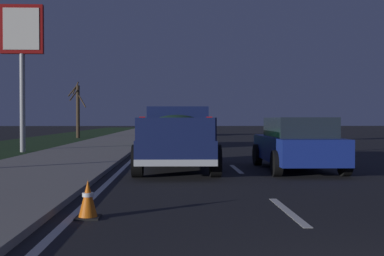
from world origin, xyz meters
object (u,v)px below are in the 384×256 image
(pickup_truck, at_px, (178,136))
(sedan_green, at_px, (173,132))
(gas_price_sign, at_px, (22,42))
(bare_tree_far, at_px, (78,109))
(traffic_cone_near, at_px, (88,200))
(sedan_tan, at_px, (174,127))
(sedan_blue, at_px, (297,143))

(pickup_truck, bearing_deg, sedan_green, 0.87)
(gas_price_sign, height_order, bare_tree_far, gas_price_sign)
(traffic_cone_near, bearing_deg, sedan_tan, -2.00)
(sedan_green, bearing_deg, traffic_cone_near, 176.29)
(sedan_green, distance_m, sedan_tan, 16.49)
(pickup_truck, xyz_separation_m, sedan_tan, (28.23, 0.16, -0.20))
(pickup_truck, relative_size, bare_tree_far, 1.23)
(bare_tree_far, bearing_deg, gas_price_sign, -177.23)
(gas_price_sign, bearing_deg, pickup_truck, -137.84)
(gas_price_sign, bearing_deg, sedan_green, -59.05)
(traffic_cone_near, bearing_deg, pickup_truck, -11.41)
(pickup_truck, bearing_deg, traffic_cone_near, 168.59)
(bare_tree_far, bearing_deg, sedan_green, -147.77)
(pickup_truck, relative_size, sedan_green, 1.23)
(sedan_green, distance_m, gas_price_sign, 8.94)
(sedan_green, xyz_separation_m, sedan_tan, (16.49, -0.02, 0.00))
(sedan_tan, bearing_deg, sedan_green, 179.94)
(pickup_truck, relative_size, sedan_blue, 1.24)
(sedan_blue, distance_m, sedan_tan, 28.81)
(sedan_tan, bearing_deg, sedan_blue, -172.75)
(sedan_tan, distance_m, traffic_cone_near, 35.13)
(gas_price_sign, bearing_deg, sedan_blue, -127.62)
(sedan_green, relative_size, traffic_cone_near, 7.63)
(gas_price_sign, xyz_separation_m, traffic_cone_near, (-14.56, -5.57, -4.69))
(sedan_green, xyz_separation_m, traffic_cone_near, (-18.62, 1.21, -0.50))
(sedan_blue, relative_size, sedan_tan, 0.99)
(sedan_blue, distance_m, gas_price_sign, 13.81)
(sedan_blue, bearing_deg, gas_price_sign, 52.38)
(pickup_truck, height_order, bare_tree_far, bare_tree_far)
(pickup_truck, xyz_separation_m, sedan_green, (11.75, 0.18, -0.20))
(sedan_blue, relative_size, traffic_cone_near, 7.60)
(gas_price_sign, relative_size, bare_tree_far, 1.49)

